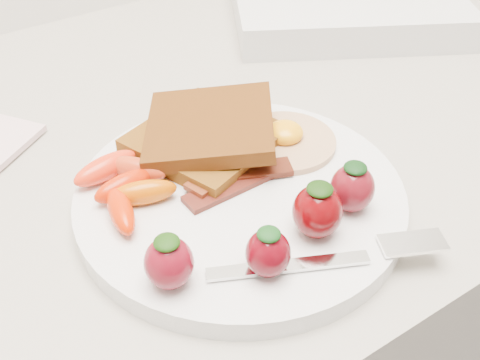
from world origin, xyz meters
TOP-DOWN VIEW (x-y plane):
  - plate at (0.01, 1.57)m, footprint 0.27×0.27m
  - toast_lower at (0.02, 1.63)m, footprint 0.14×0.14m
  - toast_upper at (0.02, 1.63)m, footprint 0.15×0.15m
  - fried_egg at (0.08, 1.60)m, footprint 0.12×0.12m
  - bacon_strips at (0.01, 1.58)m, footprint 0.10×0.06m
  - baby_carrots at (-0.07, 1.61)m, footprint 0.08×0.10m
  - strawberries at (0.00, 1.50)m, footprint 0.19×0.06m
  - fork at (0.03, 1.46)m, footprint 0.17×0.08m
  - appliance at (0.33, 1.80)m, footprint 0.36×0.34m

SIDE VIEW (x-z plane):
  - plate at x=0.01m, z-range 0.90..0.92m
  - appliance at x=0.33m, z-range 0.90..0.94m
  - fork at x=0.03m, z-range 0.92..0.92m
  - bacon_strips at x=0.01m, z-range 0.92..0.93m
  - fried_egg at x=0.08m, z-range 0.91..0.93m
  - toast_lower at x=0.02m, z-range 0.92..0.93m
  - baby_carrots at x=-0.07m, z-range 0.92..0.94m
  - strawberries at x=0.00m, z-range 0.92..0.96m
  - toast_upper at x=0.02m, z-range 0.93..0.95m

